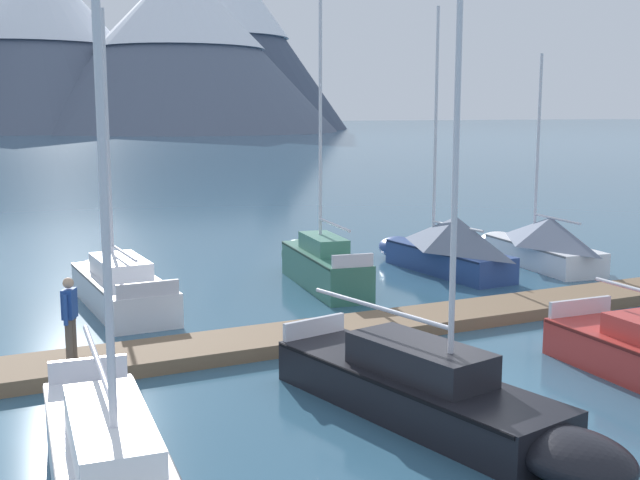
{
  "coord_description": "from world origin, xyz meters",
  "views": [
    {
      "loc": [
        -8.38,
        -12.57,
        5.29
      ],
      "look_at": [
        0.0,
        6.0,
        2.0
      ],
      "focal_mm": 45.3,
      "sensor_mm": 36.0,
      "label": 1
    }
  ],
  "objects": [
    {
      "name": "sailboat_last_slip",
      "position": [
        9.75,
        9.21,
        0.81
      ],
      "size": [
        2.28,
        6.34,
        7.16
      ],
      "color": "white",
      "rests_on": "ground"
    },
    {
      "name": "sailboat_far_berth",
      "position": [
        1.59,
        9.54,
        0.67
      ],
      "size": [
        1.89,
        6.18,
        9.52
      ],
      "color": "#336B56",
      "rests_on": "ground"
    },
    {
      "name": "sailboat_mid_dock_port",
      "position": [
        -4.54,
        9.51,
        0.56
      ],
      "size": [
        1.98,
        6.78,
        7.97
      ],
      "color": "silver",
      "rests_on": "ground"
    },
    {
      "name": "dock",
      "position": [
        0.0,
        4.0,
        0.14
      ],
      "size": [
        21.74,
        2.52,
        0.3
      ],
      "color": "brown",
      "rests_on": "ground"
    },
    {
      "name": "ground_plane",
      "position": [
        0.0,
        0.0,
        0.0
      ],
      "size": [
        700.0,
        700.0,
        0.0
      ],
      "primitive_type": "plane",
      "color": "#335B75"
    },
    {
      "name": "mountain_north_horn",
      "position": [
        58.2,
        208.96,
        29.14
      ],
      "size": [
        76.21,
        76.21,
        54.56
      ],
      "color": "#424C60",
      "rests_on": "ground"
    },
    {
      "name": "mountain_rear_spur",
      "position": [
        43.64,
        185.15,
        21.6
      ],
      "size": [
        76.42,
        76.42,
        40.69
      ],
      "color": "slate",
      "rests_on": "ground"
    },
    {
      "name": "person_on_dock",
      "position": [
        -6.49,
        3.83,
        1.26
      ],
      "size": [
        0.36,
        0.54,
        1.69
      ],
      "color": "brown",
      "rests_on": "dock"
    },
    {
      "name": "sailboat_mid_dock_starboard",
      "position": [
        -1.21,
        -1.46,
        0.52
      ],
      "size": [
        3.11,
        7.38,
        6.99
      ],
      "color": "black",
      "rests_on": "ground"
    },
    {
      "name": "sailboat_end_of_dock",
      "position": [
        6.13,
        9.54,
        0.89
      ],
      "size": [
        2.12,
        6.32,
        8.59
      ],
      "color": "navy",
      "rests_on": "ground"
    },
    {
      "name": "mountain_east_summit",
      "position": [
        11.04,
        205.7,
        25.04
      ],
      "size": [
        77.71,
        77.71,
        46.84
      ],
      "color": "slate",
      "rests_on": "ground"
    }
  ]
}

